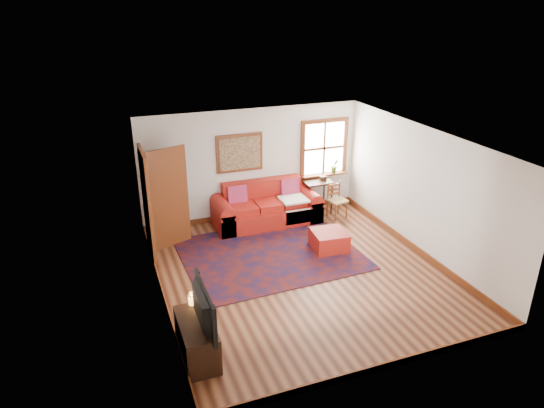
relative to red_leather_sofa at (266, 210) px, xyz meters
name	(u,v)px	position (x,y,z in m)	size (l,w,h in m)	color
ground	(300,272)	(-0.16, -2.30, -0.30)	(5.50, 5.50, 0.00)	#452012
room_envelope	(302,188)	(-0.16, -2.28, 1.35)	(5.04, 5.54, 2.52)	silver
window	(325,154)	(1.62, 0.41, 1.01)	(1.18, 0.20, 1.38)	white
doorway	(160,200)	(-2.36, -0.51, 0.76)	(0.89, 1.08, 2.14)	black
framed_artwork	(240,153)	(-0.46, 0.42, 1.25)	(1.05, 0.07, 0.85)	brown
persian_rug	(270,253)	(-0.44, -1.44, -0.29)	(3.36, 2.68, 0.02)	#51130B
red_leather_sofa	(266,210)	(0.00, 0.00, 0.00)	(2.35, 0.97, 0.92)	#AC1E16
red_ottoman	(329,240)	(0.75, -1.64, -0.12)	(0.66, 0.66, 0.38)	#AC1E16
side_table	(318,186)	(1.31, 0.11, 0.35)	(0.65, 0.49, 0.78)	black
ladder_back_chair	(336,199)	(1.61, -0.26, 0.14)	(0.44, 0.43, 0.82)	tan
media_cabinet	(197,339)	(-2.41, -3.87, -0.03)	(0.46, 1.01, 0.56)	black
television	(198,308)	(-2.39, -3.98, 0.55)	(1.05, 0.14, 0.60)	black
candle_hurricane	(192,300)	(-2.36, -3.43, 0.34)	(0.12, 0.12, 0.18)	silver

